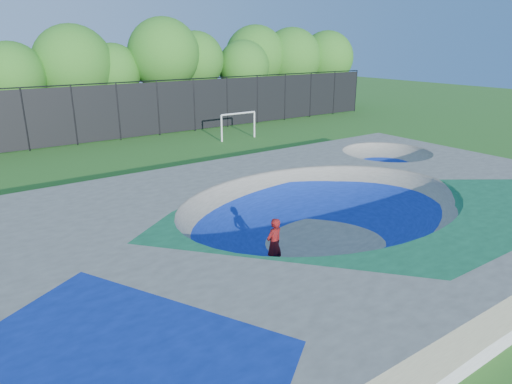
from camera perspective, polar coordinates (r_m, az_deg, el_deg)
ground at (r=16.65m, az=8.43°, el=-5.72°), size 120.00×120.00×0.00m
skate_deck at (r=16.36m, az=8.55°, el=-3.32°), size 22.00×14.00×1.50m
skater at (r=14.06m, az=2.27°, el=-6.49°), size 0.67×0.51×1.67m
skateboard at (r=14.42m, az=2.23°, el=-9.40°), size 0.81×0.47×0.05m
soccer_goal at (r=32.84m, az=-2.23°, el=8.87°), size 2.91×0.12×1.92m
fence at (r=33.93m, az=-16.85°, el=9.73°), size 48.09×0.09×4.04m
treeline at (r=39.24m, az=-15.20°, el=15.30°), size 51.00×7.72×8.63m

